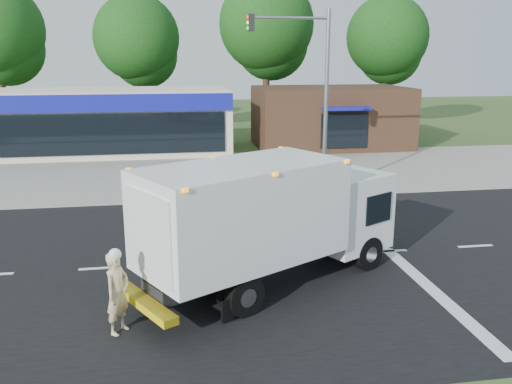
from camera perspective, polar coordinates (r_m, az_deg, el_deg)
ground at (r=17.06m, az=4.40°, el=-6.84°), size 120.00×120.00×0.00m
road_asphalt at (r=17.06m, az=4.40°, el=-6.82°), size 60.00×14.00×0.02m
sidewalk at (r=24.72m, az=-0.00°, el=0.08°), size 60.00×2.40×0.12m
parking_apron at (r=30.33m, az=-1.74°, el=2.65°), size 60.00×9.00×0.02m
lane_markings at (r=16.22m, az=10.22°, el=-8.12°), size 55.20×7.00×0.01m
ems_box_truck at (r=14.41m, az=1.26°, el=-2.36°), size 8.04×5.98×3.49m
emergency_worker at (r=12.69m, az=-14.38°, el=-10.16°), size 0.76×0.83×2.02m
retail_strip_mall at (r=36.00m, az=-17.50°, el=7.09°), size 18.00×6.20×4.00m
brown_storefront at (r=37.28m, az=7.85°, el=7.82°), size 10.00×6.70×4.00m
traffic_signal_pole at (r=23.89m, az=5.93°, el=11.32°), size 3.51×0.25×8.00m
background_trees at (r=43.73m, az=-5.46°, el=15.90°), size 36.77×7.39×12.10m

